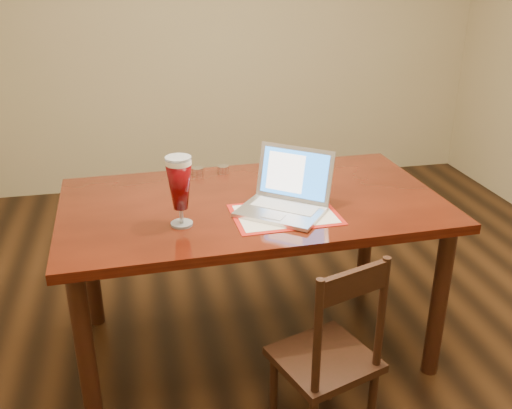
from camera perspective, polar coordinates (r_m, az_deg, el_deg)
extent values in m
plane|color=black|center=(3.09, 4.50, -14.13)|extent=(5.00, 5.00, 0.00)
cube|color=tan|center=(4.92, -3.57, 17.25)|extent=(4.50, 0.01, 2.70)
cube|color=#4D160A|center=(2.69, -0.34, 0.03)|extent=(1.80, 1.05, 0.04)
cylinder|color=black|center=(2.49, -16.64, -14.26)|extent=(0.08, 0.08, 0.79)
cylinder|color=black|center=(2.84, 17.81, -9.37)|extent=(0.08, 0.08, 0.79)
cylinder|color=black|center=(3.19, -16.26, -5.35)|extent=(0.08, 0.08, 0.79)
cylinder|color=black|center=(3.46, 11.00, -2.40)|extent=(0.08, 0.08, 0.79)
cube|color=#A2160F|center=(2.53, 2.92, -1.00)|extent=(0.47, 0.35, 0.00)
cube|color=beige|center=(2.53, 2.92, -0.96)|extent=(0.43, 0.30, 0.00)
cube|color=silver|center=(2.53, 2.43, -0.75)|extent=(0.44, 0.42, 0.02)
cube|color=#B3B3B8|center=(2.57, 2.89, -0.16)|extent=(0.30, 0.27, 0.00)
cube|color=silver|center=(2.47, 1.77, -1.16)|extent=(0.11, 0.11, 0.00)
cube|color=silver|center=(2.61, 3.88, 3.10)|extent=(0.33, 0.28, 0.24)
cube|color=blue|center=(2.61, 3.84, 3.09)|extent=(0.28, 0.24, 0.20)
cube|color=white|center=(2.62, 2.96, 3.24)|extent=(0.17, 0.15, 0.17)
cylinder|color=silver|center=(2.45, -7.43, -1.92)|extent=(0.09, 0.09, 0.01)
cylinder|color=silver|center=(2.44, -7.47, -1.09)|extent=(0.02, 0.02, 0.07)
cylinder|color=white|center=(2.35, -7.78, 4.25)|extent=(0.11, 0.11, 0.02)
cylinder|color=silver|center=(2.34, -7.80, 4.62)|extent=(0.11, 0.11, 0.01)
cylinder|color=silver|center=(3.00, -5.86, 3.32)|extent=(0.06, 0.06, 0.04)
cylinder|color=silver|center=(3.02, -3.30, 3.52)|extent=(0.06, 0.06, 0.04)
cube|color=black|center=(2.41, 6.83, -15.13)|extent=(0.46, 0.45, 0.04)
cylinder|color=black|center=(2.54, 11.50, -19.09)|extent=(0.04, 0.04, 0.36)
cylinder|color=black|center=(2.56, 1.77, -18.06)|extent=(0.04, 0.04, 0.36)
cylinder|color=black|center=(2.70, 7.40, -15.77)|extent=(0.04, 0.04, 0.36)
cylinder|color=black|center=(2.10, 6.18, -13.06)|extent=(0.03, 0.03, 0.48)
cylinder|color=black|center=(2.26, 12.44, -10.52)|extent=(0.03, 0.03, 0.48)
cube|color=black|center=(2.08, 9.76, -7.76)|extent=(0.29, 0.12, 0.11)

